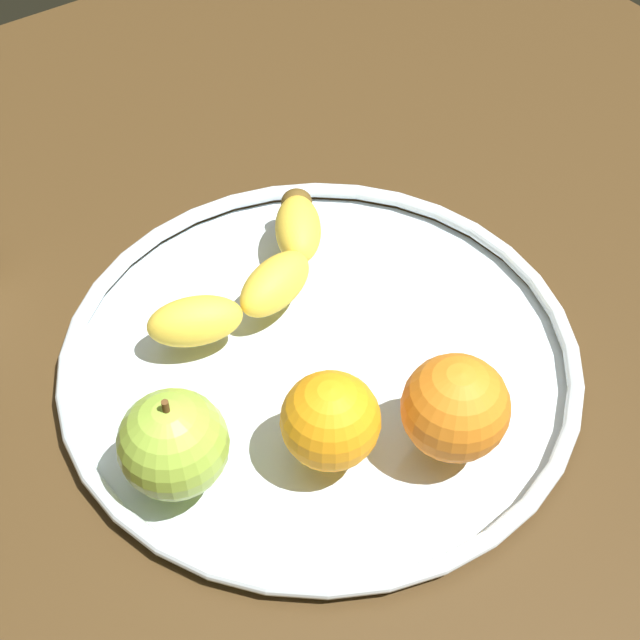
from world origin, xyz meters
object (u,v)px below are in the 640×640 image
(banana, at_px, (258,273))
(orange_back_left, at_px, (330,421))
(apple, at_px, (173,444))
(orange_back_right, at_px, (455,408))
(fruit_bowl, at_px, (320,356))

(banana, height_order, orange_back_left, orange_back_left)
(banana, height_order, apple, apple)
(orange_back_right, bearing_deg, fruit_bowl, 102.16)
(apple, relative_size, orange_back_left, 1.21)
(fruit_bowl, distance_m, orange_back_right, 0.12)
(orange_back_left, height_order, orange_back_right, orange_back_right)
(apple, xyz_separation_m, orange_back_left, (0.09, -0.04, -0.00))
(fruit_bowl, xyz_separation_m, banana, (-0.00, 0.07, 0.03))
(fruit_bowl, xyz_separation_m, apple, (-0.13, -0.04, 0.04))
(banana, bearing_deg, apple, -158.45)
(apple, height_order, orange_back_right, apple)
(fruit_bowl, relative_size, orange_back_left, 5.83)
(fruit_bowl, xyz_separation_m, orange_back_left, (-0.04, -0.07, 0.04))
(fruit_bowl, relative_size, orange_back_right, 5.36)
(fruit_bowl, height_order, orange_back_left, orange_back_left)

